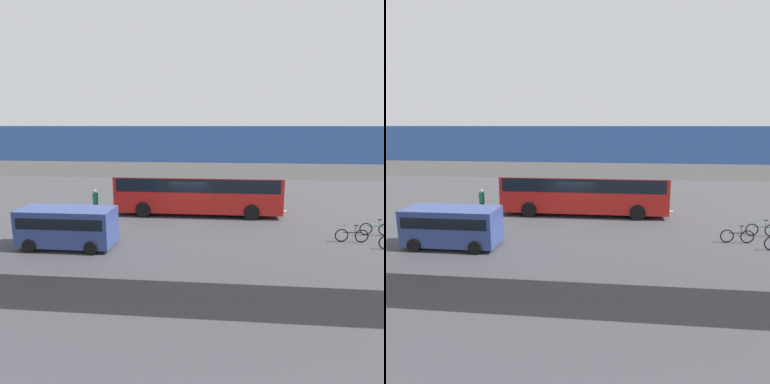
# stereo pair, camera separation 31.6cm
# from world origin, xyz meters

# --- Properties ---
(ground) EXTENTS (80.00, 80.00, 0.00)m
(ground) POSITION_xyz_m (0.00, 0.00, 0.00)
(ground) COLOR #424247
(city_bus) EXTENTS (11.54, 2.85, 3.15)m
(city_bus) POSITION_xyz_m (-0.53, -0.54, 1.88)
(city_bus) COLOR red
(city_bus) RESTS_ON ground
(parked_van) EXTENTS (4.80, 2.17, 2.05)m
(parked_van) POSITION_xyz_m (5.64, 6.86, 1.18)
(parked_van) COLOR #33478C
(parked_van) RESTS_ON ground
(bicycle_black) EXTENTS (1.77, 0.44, 0.96)m
(bicycle_black) POSITION_xyz_m (-9.28, 4.69, 0.37)
(bicycle_black) COLOR black
(bicycle_black) RESTS_ON ground
(bicycle_green) EXTENTS (1.77, 0.44, 0.96)m
(bicycle_green) POSITION_xyz_m (-11.05, 3.35, 0.37)
(bicycle_green) COLOR black
(bicycle_green) RESTS_ON ground
(pedestrian) EXTENTS (0.38, 0.38, 1.79)m
(pedestrian) POSITION_xyz_m (6.66, 0.29, 0.89)
(pedestrian) COLOR #2D2D38
(pedestrian) RESTS_ON ground
(traffic_sign) EXTENTS (0.08, 0.60, 2.80)m
(traffic_sign) POSITION_xyz_m (0.58, -3.13, 1.89)
(traffic_sign) COLOR slate
(traffic_sign) RESTS_ON ground
(lane_dash_leftmost) EXTENTS (2.00, 0.20, 0.01)m
(lane_dash_leftmost) POSITION_xyz_m (-6.00, -2.02, 0.00)
(lane_dash_leftmost) COLOR silver
(lane_dash_leftmost) RESTS_ON ground
(lane_dash_left) EXTENTS (2.00, 0.20, 0.01)m
(lane_dash_left) POSITION_xyz_m (-2.00, -2.02, 0.00)
(lane_dash_left) COLOR silver
(lane_dash_left) RESTS_ON ground
(lane_dash_centre) EXTENTS (2.00, 0.20, 0.01)m
(lane_dash_centre) POSITION_xyz_m (2.00, -2.02, 0.00)
(lane_dash_centre) COLOR silver
(lane_dash_centre) RESTS_ON ground
(lane_dash_right) EXTENTS (2.00, 0.20, 0.01)m
(lane_dash_right) POSITION_xyz_m (6.00, -2.02, 0.00)
(lane_dash_right) COLOR silver
(lane_dash_right) RESTS_ON ground
(pedestrian_overpass) EXTENTS (28.57, 2.60, 6.20)m
(pedestrian_overpass) POSITION_xyz_m (0.00, 11.40, 4.55)
(pedestrian_overpass) COLOR #B2ADA5
(pedestrian_overpass) RESTS_ON ground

